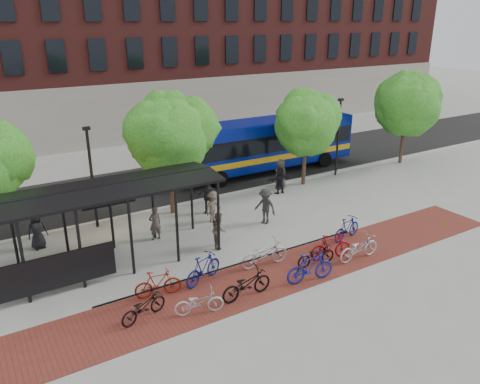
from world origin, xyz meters
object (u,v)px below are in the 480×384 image
bike_0 (143,307)px  pedestrian_1 (155,223)px  bike_2 (199,302)px  lamp_post_left (92,175)px  bus_shelter (90,201)px  bike_6 (265,254)px  pedestrian_0 (37,230)px  pedestrian_4 (208,197)px  bike_7 (310,267)px  tree_d (408,101)px  bus (264,142)px  pedestrian_8 (219,229)px  tree_c (307,121)px  bike_9 (331,247)px  bike_10 (359,248)px  bike_8 (316,255)px  pedestrian_9 (265,206)px  pedestrian_5 (280,180)px  bike_4 (246,284)px  pedestrian_3 (213,207)px  pedestrian_6 (281,174)px  lamp_post_right (338,135)px  bike_1 (158,283)px  tree_b (170,132)px

bike_0 → pedestrian_1: pedestrian_1 is taller
bike_2 → lamp_post_left: bearing=23.0°
lamp_post_left → bus_shelter: bearing=-105.5°
bike_6 → pedestrian_1: bearing=37.1°
pedestrian_0 → pedestrian_4: pedestrian_4 is taller
bike_7 → pedestrian_1: (-3.80, 6.80, 0.20)m
tree_d → bus: tree_d is taller
bike_0 → bike_7: size_ratio=0.88×
bus_shelter → pedestrian_8: (5.34, -1.02, -2.16)m
tree_c → bike_9: bearing=-122.3°
bike_10 → bike_8: bearing=74.1°
bus_shelter → pedestrian_8: bearing=-10.8°
tree_d → pedestrian_4: 16.88m
bus → pedestrian_9: bus is taller
pedestrian_5 → lamp_post_left: bearing=-3.3°
bike_4 → lamp_post_left: bearing=16.0°
bike_6 → pedestrian_8: bearing=21.4°
bike_0 → pedestrian_3: pedestrian_3 is taller
pedestrian_5 → tree_c: bearing=-163.5°
pedestrian_6 → pedestrian_8: 8.57m
lamp_post_right → bike_8: 12.91m
tree_d → pedestrian_9: tree_d is taller
lamp_post_right → bike_0: bearing=-152.8°
pedestrian_1 → pedestrian_8: 3.13m
bike_2 → pedestrian_5: size_ratio=1.08×
bike_4 → bike_0: bearing=77.2°
pedestrian_4 → pedestrian_9: pedestrian_9 is taller
bus → tree_c: bearing=-77.9°
bike_8 → bike_9: size_ratio=0.92×
lamp_post_right → pedestrian_4: (-10.37, -1.32, -1.82)m
bike_1 → bike_9: size_ratio=0.91×
tree_b → bike_1: (-3.87, -7.28, -3.92)m
bike_8 → tree_d: bearing=-54.7°
lamp_post_left → bike_4: 10.06m
bike_7 → pedestrian_6: pedestrian_6 is taller
tree_b → pedestrian_6: bearing=0.2°
tree_c → bike_2: (-12.05, -9.10, -3.59)m
bike_2 → pedestrian_5: bearing=-32.1°
tree_c → bike_6: tree_c is taller
pedestrian_4 → pedestrian_8: (-1.42, -3.78, -0.09)m
bike_1 → bike_10: bearing=-90.5°
bike_8 → pedestrian_9: size_ratio=0.97×
tree_d → bus: size_ratio=0.50×
tree_c → pedestrian_9: size_ratio=3.17×
lamp_post_right → pedestrian_0: size_ratio=2.87×
bike_2 → bike_6: size_ratio=0.82×
bike_8 → pedestrian_6: (4.41, 8.59, 0.46)m
bike_9 → pedestrian_5: size_ratio=1.19×
bike_10 → pedestrian_3: pedestrian_3 is taller
lamp_post_right → bike_8: lamp_post_right is taller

